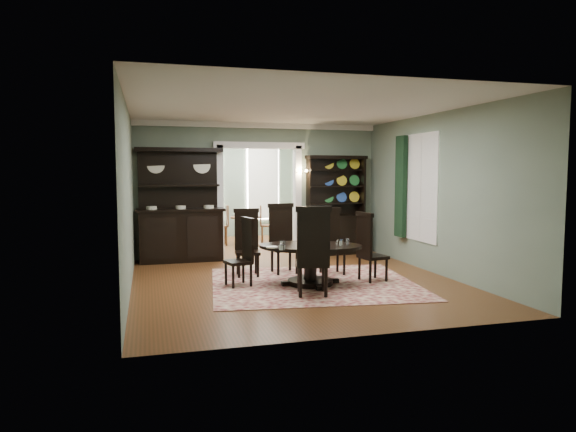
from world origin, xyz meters
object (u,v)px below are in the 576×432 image
Objects in this scene: dining_table at (310,257)px; sideboard at (181,222)px; welsh_dresser at (337,218)px; parlor_table at (245,226)px.

sideboard is at bearing 142.48° from dining_table.
welsh_dresser reaches higher than parlor_table.
welsh_dresser is (1.61, 3.01, 0.35)m from dining_table.
welsh_dresser is at bearing -50.74° from parlor_table.
sideboard reaches higher than dining_table.
sideboard is (-1.96, 2.97, 0.37)m from dining_table.
dining_table is 3.43m from welsh_dresser.
sideboard is at bearing 175.57° from welsh_dresser.
dining_table is 0.84× the size of sideboard.
welsh_dresser is 2.81m from parlor_table.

